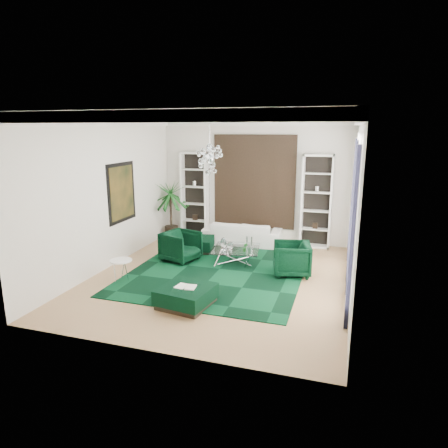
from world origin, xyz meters
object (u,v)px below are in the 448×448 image
(ottoman_front, at_px, (186,296))
(armchair_right, at_px, (292,259))
(armchair_left, at_px, (181,246))
(side_table, at_px, (121,271))
(ottoman_side, at_px, (197,244))
(palm, at_px, (171,202))
(sofa, at_px, (242,233))
(coffee_table, at_px, (236,255))

(ottoman_front, bearing_deg, armchair_right, 53.73)
(armchair_left, distance_m, ottoman_front, 2.90)
(ottoman_front, height_order, side_table, side_table)
(armchair_right, bearing_deg, ottoman_side, -122.88)
(armchair_left, distance_m, armchair_right, 3.04)
(ottoman_side, xyz_separation_m, side_table, (-0.86, -2.74, 0.05))
(armchair_left, bearing_deg, ottoman_front, -138.08)
(ottoman_side, height_order, palm, palm)
(palm, bearing_deg, armchair_left, -59.14)
(armchair_right, bearing_deg, side_table, -78.80)
(armchair_right, relative_size, ottoman_side, 0.99)
(sofa, bearing_deg, ottoman_side, 43.06)
(armchair_left, bearing_deg, coffee_table, -63.56)
(ottoman_side, relative_size, side_table, 1.73)
(armchair_right, xyz_separation_m, palm, (-4.27, 2.24, 0.79))
(coffee_table, height_order, palm, palm)
(armchair_left, distance_m, ottoman_side, 0.97)
(armchair_right, bearing_deg, ottoman_front, -48.23)
(ottoman_side, distance_m, palm, 2.01)
(armchair_left, relative_size, palm, 0.37)
(armchair_left, height_order, coffee_table, armchair_left)
(sofa, xyz_separation_m, coffee_table, (0.31, -1.79, -0.14))
(armchair_left, height_order, palm, palm)
(armchair_left, distance_m, coffee_table, 1.54)
(ottoman_front, bearing_deg, side_table, 157.81)
(sofa, distance_m, ottoman_front, 4.67)
(armchair_right, xyz_separation_m, side_table, (-3.79, -1.62, -0.16))
(palm, bearing_deg, ottoman_front, -62.05)
(ottoman_side, height_order, side_table, side_table)
(sofa, relative_size, ottoman_front, 2.39)
(side_table, bearing_deg, ottoman_front, -22.19)
(armchair_right, bearing_deg, sofa, -152.31)
(armchair_right, height_order, ottoman_front, armchair_right)
(armchair_right, relative_size, ottoman_front, 0.89)
(ottoman_side, xyz_separation_m, palm, (-1.34, 1.12, 1.00))
(sofa, distance_m, palm, 2.56)
(sofa, relative_size, ottoman_side, 2.66)
(side_table, xyz_separation_m, palm, (-0.48, 3.86, 0.95))
(armchair_right, relative_size, palm, 0.37)
(coffee_table, bearing_deg, palm, 146.64)
(coffee_table, bearing_deg, side_table, -137.63)
(armchair_right, xyz_separation_m, coffee_table, (-1.53, 0.44, -0.20))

